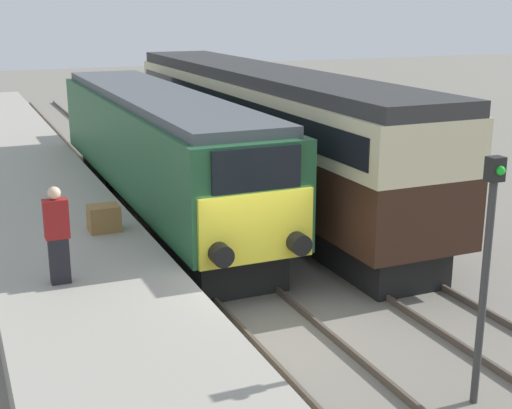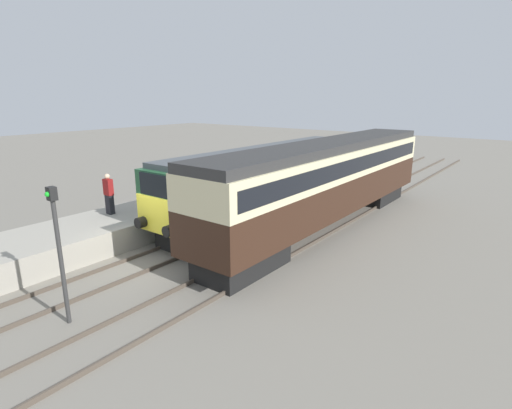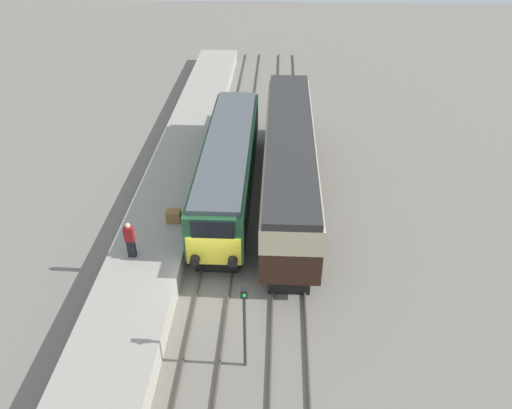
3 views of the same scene
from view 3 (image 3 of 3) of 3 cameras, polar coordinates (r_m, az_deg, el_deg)
name	(u,v)px [view 3 (image 3 of 3)]	position (r m, az deg, el deg)	size (l,w,h in m)	color
ground_plane	(214,292)	(22.99, -4.88, -9.96)	(120.00, 120.00, 0.00)	slate
platform_left	(173,187)	(29.45, -9.47, 1.94)	(3.50, 50.00, 1.04)	#9E998C
rails_near_track	(224,226)	(26.75, -3.63, -2.43)	(1.51, 60.00, 0.14)	#4C4238
rails_far_track	(288,227)	(26.62, 3.68, -2.63)	(1.50, 60.00, 0.14)	#4C4238
locomotive	(229,165)	(28.21, -3.15, 4.52)	(2.70, 14.93, 3.66)	black
passenger_carriage	(289,157)	(28.10, 3.82, 5.43)	(2.75, 17.39, 4.19)	black
person_on_platform	(130,240)	(23.33, -14.20, -3.93)	(0.44, 0.26, 1.85)	black
signal_post	(245,322)	(18.44, -1.31, -13.31)	(0.24, 0.28, 3.96)	#333333
luggage_crate	(174,216)	(25.56, -9.39, -1.30)	(0.70, 0.56, 0.60)	olive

